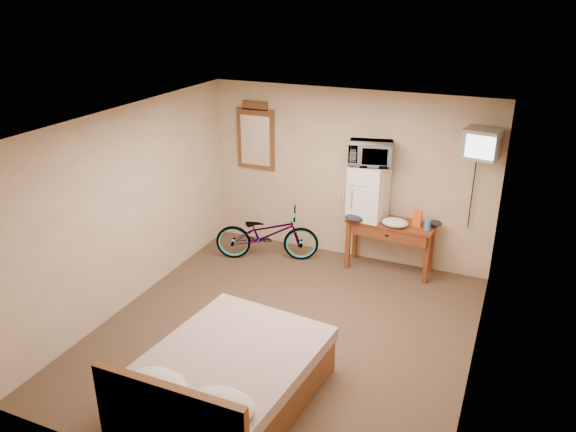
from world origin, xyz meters
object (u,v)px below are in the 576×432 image
object	(u,v)px
mini_fridge	(368,192)
wall_mirror	(256,137)
blue_cup	(427,225)
microwave	(371,153)
crt_television	(482,144)
desk	(390,231)
bicycle	(267,234)
bed	(224,380)

from	to	relation	value
mini_fridge	wall_mirror	world-z (taller)	wall_mirror
blue_cup	wall_mirror	bearing A→B (deg)	173.18
microwave	crt_television	size ratio (longest dim) A/B	0.98
crt_television	wall_mirror	world-z (taller)	wall_mirror
microwave	wall_mirror	world-z (taller)	wall_mirror
wall_mirror	microwave	bearing A→B (deg)	-7.06
blue_cup	crt_television	size ratio (longest dim) A/B	0.24
desk	bicycle	world-z (taller)	bicycle
desk	blue_cup	size ratio (longest dim) A/B	8.85
desk	bicycle	distance (m)	1.79
bed	mini_fridge	bearing A→B (deg)	83.22
crt_television	wall_mirror	bearing A→B (deg)	175.61
blue_cup	crt_television	world-z (taller)	crt_television
mini_fridge	microwave	xyz separation A→B (m)	(0.00, 0.00, 0.55)
crt_television	bed	xyz separation A→B (m)	(-1.81, -3.40, -1.68)
crt_television	mini_fridge	bearing A→B (deg)	179.15
bed	wall_mirror	bearing A→B (deg)	111.56
microwave	crt_television	distance (m)	1.44
wall_mirror	bed	bearing A→B (deg)	-68.44
microwave	mini_fridge	bearing A→B (deg)	-137.01
desk	microwave	size ratio (longest dim) A/B	2.13
desk	wall_mirror	distance (m)	2.46
blue_cup	bed	world-z (taller)	bed
wall_mirror	bed	xyz separation A→B (m)	(1.44, -3.65, -1.39)
blue_cup	wall_mirror	xyz separation A→B (m)	(-2.71, 0.32, 0.86)
microwave	desk	bearing A→B (deg)	-19.86
wall_mirror	bed	size ratio (longest dim) A/B	0.50
blue_cup	bed	xyz separation A→B (m)	(-1.27, -3.33, -0.52)
mini_fridge	bed	xyz separation A→B (m)	(-0.41, -3.42, -0.84)
bicycle	blue_cup	bearing A→B (deg)	-103.48
desk	crt_television	size ratio (longest dim) A/B	2.10
desk	blue_cup	xyz separation A→B (m)	(0.51, -0.06, 0.20)
bed	bicycle	bearing A→B (deg)	108.00
microwave	bicycle	size ratio (longest dim) A/B	0.38
blue_cup	bed	size ratio (longest dim) A/B	0.07
microwave	bicycle	world-z (taller)	microwave
wall_mirror	mini_fridge	bearing A→B (deg)	-7.06
mini_fridge	blue_cup	world-z (taller)	mini_fridge
blue_cup	wall_mirror	world-z (taller)	wall_mirror
bed	crt_television	bearing A→B (deg)	61.95
microwave	blue_cup	world-z (taller)	microwave
crt_television	bicycle	distance (m)	3.24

